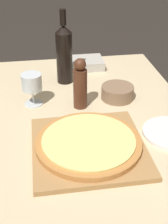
{
  "coord_description": "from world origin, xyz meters",
  "views": [
    {
      "loc": [
        -0.16,
        -0.91,
        1.44
      ],
      "look_at": [
        -0.02,
        0.04,
        0.84
      ],
      "focal_mm": 50.0,
      "sensor_mm": 36.0,
      "label": 1
    }
  ],
  "objects_px": {
    "wine_bottle": "(64,53)",
    "pepper_mill": "(80,85)",
    "pizza": "(89,142)",
    "small_bowl": "(117,92)",
    "wine_glass": "(32,83)"
  },
  "relations": [
    {
      "from": "wine_bottle",
      "to": "pepper_mill",
      "type": "xyz_separation_m",
      "value": [
        0.04,
        -0.24,
        -0.04
      ]
    },
    {
      "from": "pizza",
      "to": "small_bowl",
      "type": "bearing_deg",
      "value": 61.08
    },
    {
      "from": "wine_glass",
      "to": "wine_bottle",
      "type": "bearing_deg",
      "value": 51.68
    },
    {
      "from": "wine_glass",
      "to": "pizza",
      "type": "bearing_deg",
      "value": -61.75
    },
    {
      "from": "wine_glass",
      "to": "pepper_mill",
      "type": "bearing_deg",
      "value": -14.52
    },
    {
      "from": "wine_glass",
      "to": "small_bowl",
      "type": "bearing_deg",
      "value": -0.95
    },
    {
      "from": "pizza",
      "to": "wine_bottle",
      "type": "xyz_separation_m",
      "value": [
        -0.03,
        0.52,
        0.11
      ]
    },
    {
      "from": "pizza",
      "to": "pepper_mill",
      "type": "xyz_separation_m",
      "value": [
        0.01,
        0.28,
        0.07
      ]
    },
    {
      "from": "pepper_mill",
      "to": "small_bowl",
      "type": "distance_m",
      "value": 0.19
    },
    {
      "from": "pepper_mill",
      "to": "wine_glass",
      "type": "height_order",
      "value": "pepper_mill"
    },
    {
      "from": "pizza",
      "to": "wine_bottle",
      "type": "relative_size",
      "value": 1.05
    },
    {
      "from": "wine_bottle",
      "to": "small_bowl",
      "type": "relative_size",
      "value": 2.45
    },
    {
      "from": "pepper_mill",
      "to": "wine_bottle",
      "type": "bearing_deg",
      "value": 99.02
    },
    {
      "from": "pepper_mill",
      "to": "wine_glass",
      "type": "relative_size",
      "value": 1.55
    },
    {
      "from": "wine_bottle",
      "to": "pepper_mill",
      "type": "distance_m",
      "value": 0.25
    }
  ]
}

